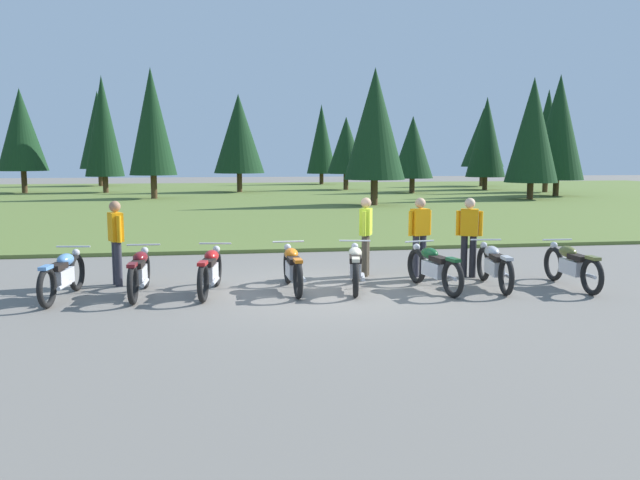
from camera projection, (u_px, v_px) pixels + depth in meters
ground_plane at (325, 291)px, 11.94m from camera, size 140.00×140.00×0.00m
grass_moorland at (252, 198)px, 38.37m from camera, size 80.00×44.00×0.10m
forest_treeline at (279, 132)px, 42.61m from camera, size 44.81×27.99×7.97m
motorcycle_sky_blue at (63, 275)px, 11.27m from camera, size 0.62×2.10×0.88m
motorcycle_maroon at (139, 272)px, 11.52m from camera, size 0.62×2.10×0.88m
motorcycle_red at (210, 270)px, 11.69m from camera, size 0.63×2.09×0.88m
motorcycle_orange at (293, 268)px, 11.96m from camera, size 0.62×2.10×0.88m
motorcycle_cream at (355, 267)px, 12.09m from camera, size 0.68×2.08×0.88m
motorcycle_british_green at (434, 267)px, 12.04m from camera, size 0.68×2.09×0.88m
motorcycle_silver at (494, 265)px, 12.25m from camera, size 0.62×2.10×0.88m
motorcycle_olive at (572, 265)px, 12.26m from camera, size 0.62×2.10×0.88m
rider_near_row_end at (420, 232)px, 13.31m from camera, size 0.53×0.31×1.67m
rider_checking_bike at (469, 232)px, 13.26m from camera, size 0.51×0.34×1.67m
rider_in_hivis_vest at (366, 232)px, 13.40m from camera, size 0.34×0.51×1.67m
rider_with_back_turned at (116, 238)px, 12.39m from camera, size 0.35×0.51×1.67m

